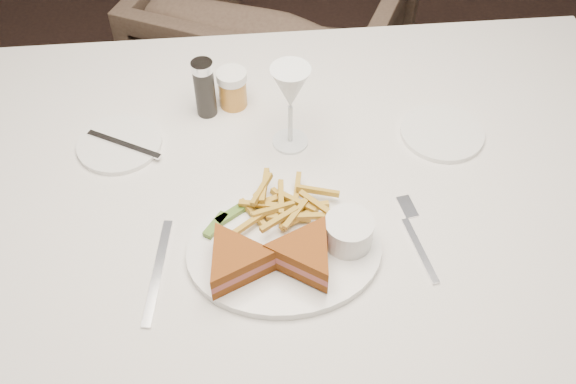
# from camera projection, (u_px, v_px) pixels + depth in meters

# --- Properties ---
(ground) EXTENTS (5.00, 5.00, 0.00)m
(ground) POSITION_uv_depth(u_px,v_px,m) (332.00, 277.00, 1.92)
(ground) COLOR black
(ground) RESTS_ON ground
(table) EXTENTS (1.54, 1.11, 0.75)m
(table) POSITION_uv_depth(u_px,v_px,m) (288.00, 301.00, 1.43)
(table) COLOR silver
(table) RESTS_ON ground
(chair_far) EXTENTS (0.90, 0.87, 0.74)m
(chair_far) POSITION_uv_depth(u_px,v_px,m) (282.00, 49.00, 2.05)
(chair_far) COLOR #45352A
(chair_far) RESTS_ON ground
(table_setting) EXTENTS (0.78, 0.55, 0.18)m
(table_setting) POSITION_uv_depth(u_px,v_px,m) (279.00, 197.00, 1.09)
(table_setting) COLOR white
(table_setting) RESTS_ON table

